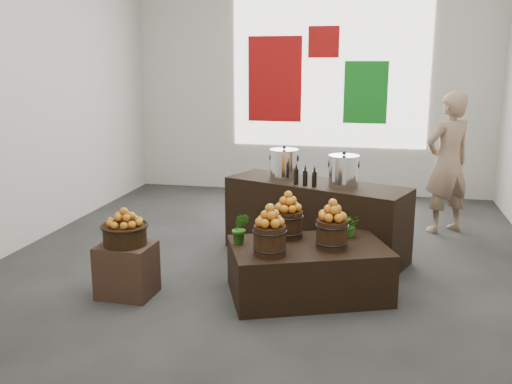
% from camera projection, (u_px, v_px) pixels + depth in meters
% --- Properties ---
extents(ground, '(7.00, 7.00, 0.00)m').
position_uv_depth(ground, '(270.00, 259.00, 6.51)').
color(ground, '#373835').
rests_on(ground, ground).
extents(back_wall, '(6.00, 0.04, 4.00)m').
position_uv_depth(back_wall, '(311.00, 73.00, 9.39)').
color(back_wall, beige).
rests_on(back_wall, ground).
extents(back_opening, '(3.20, 0.02, 2.40)m').
position_uv_depth(back_opening, '(329.00, 73.00, 9.31)').
color(back_opening, white).
rests_on(back_opening, back_wall).
extents(deco_red_left, '(0.90, 0.04, 1.40)m').
position_uv_depth(deco_red_left, '(275.00, 79.00, 9.51)').
color(deco_red_left, '#990C0B').
rests_on(deco_red_left, back_wall).
extents(deco_green_right, '(0.70, 0.04, 1.00)m').
position_uv_depth(deco_green_right, '(366.00, 92.00, 9.24)').
color(deco_green_right, '#11721A').
rests_on(deco_green_right, back_wall).
extents(deco_red_upper, '(0.50, 0.04, 0.50)m').
position_uv_depth(deco_red_upper, '(324.00, 42.00, 9.20)').
color(deco_red_upper, '#990C0B').
rests_on(deco_red_upper, back_wall).
extents(crate, '(0.53, 0.44, 0.51)m').
position_uv_depth(crate, '(127.00, 270.00, 5.45)').
color(crate, '#4A3122').
rests_on(crate, ground).
extents(wicker_basket, '(0.41, 0.41, 0.19)m').
position_uv_depth(wicker_basket, '(125.00, 235.00, 5.37)').
color(wicker_basket, black).
rests_on(wicker_basket, crate).
extents(apples_in_basket, '(0.32, 0.32, 0.17)m').
position_uv_depth(apples_in_basket, '(124.00, 217.00, 5.33)').
color(apples_in_basket, '#9A040C').
rests_on(apples_in_basket, wicker_basket).
extents(display_table, '(1.68, 1.36, 0.50)m').
position_uv_depth(display_table, '(308.00, 270.00, 5.45)').
color(display_table, black).
rests_on(display_table, ground).
extents(apple_bucket_front_left, '(0.29, 0.29, 0.27)m').
position_uv_depth(apple_bucket_front_left, '(270.00, 240.00, 5.11)').
color(apple_bucket_front_left, '#311C0D').
rests_on(apple_bucket_front_left, display_table).
extents(apples_in_bucket_front_left, '(0.22, 0.22, 0.20)m').
position_uv_depth(apples_in_bucket_front_left, '(270.00, 215.00, 5.05)').
color(apples_in_bucket_front_left, '#9A040C').
rests_on(apples_in_bucket_front_left, apple_bucket_front_left).
extents(apple_bucket_front_right, '(0.29, 0.29, 0.27)m').
position_uv_depth(apple_bucket_front_right, '(332.00, 234.00, 5.28)').
color(apple_bucket_front_right, '#311C0D').
rests_on(apple_bucket_front_right, display_table).
extents(apples_in_bucket_front_right, '(0.22, 0.22, 0.20)m').
position_uv_depth(apples_in_bucket_front_right, '(333.00, 210.00, 5.23)').
color(apples_in_bucket_front_right, '#9A040C').
rests_on(apples_in_bucket_front_right, apple_bucket_front_right).
extents(apple_bucket_rear, '(0.29, 0.29, 0.27)m').
position_uv_depth(apple_bucket_rear, '(288.00, 224.00, 5.60)').
color(apple_bucket_rear, '#311C0D').
rests_on(apple_bucket_rear, display_table).
extents(apples_in_bucket_rear, '(0.22, 0.22, 0.20)m').
position_uv_depth(apples_in_bucket_rear, '(288.00, 201.00, 5.55)').
color(apples_in_bucket_rear, '#9A040C').
rests_on(apples_in_bucket_rear, apple_bucket_rear).
extents(herb_garnish_right, '(0.21, 0.19, 0.24)m').
position_uv_depth(herb_garnish_right, '(349.00, 225.00, 5.63)').
color(herb_garnish_right, '#266214').
rests_on(herb_garnish_right, display_table).
extents(herb_garnish_left, '(0.17, 0.14, 0.30)m').
position_uv_depth(herb_garnish_left, '(240.00, 228.00, 5.40)').
color(herb_garnish_left, '#266214').
rests_on(herb_garnish_left, display_table).
extents(counter, '(2.20, 1.39, 0.86)m').
position_uv_depth(counter, '(315.00, 219.00, 6.56)').
color(counter, black).
rests_on(counter, ground).
extents(stock_pot_left, '(0.32, 0.32, 0.32)m').
position_uv_depth(stock_pot_left, '(284.00, 165.00, 6.66)').
color(stock_pot_left, silver).
rests_on(stock_pot_left, counter).
extents(stock_pot_center, '(0.32, 0.32, 0.32)m').
position_uv_depth(stock_pot_center, '(344.00, 172.00, 6.24)').
color(stock_pot_center, silver).
rests_on(stock_pot_center, counter).
extents(oil_cruets, '(0.23, 0.14, 0.24)m').
position_uv_depth(oil_cruets, '(308.00, 175.00, 6.26)').
color(oil_cruets, black).
rests_on(oil_cruets, counter).
extents(shopper, '(0.80, 0.74, 1.84)m').
position_uv_depth(shopper, '(447.00, 163.00, 7.34)').
color(shopper, '#93755A').
rests_on(shopper, ground).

